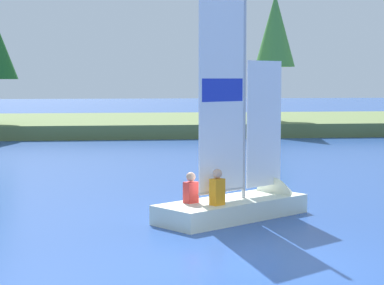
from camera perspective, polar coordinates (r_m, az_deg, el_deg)
The scene contains 4 objects.
ground_plane at distance 12.23m, azimuth 4.64°, elevation -9.51°, with size 200.00×200.00×0.00m, color #234793.
shore_bank at distance 43.33m, azimuth -3.90°, elevation 1.44°, with size 80.00×13.44×0.73m, color #5B703D.
shoreline_tree_centre at distance 41.15m, azimuth 6.50°, elevation 8.63°, with size 2.22×2.22×7.03m.
sailboat at distance 16.50m, azimuth 4.64°, elevation -4.19°, with size 4.03×3.34×5.83m.
Camera 1 is at (-2.43, -11.58, 3.06)m, focal length 68.37 mm.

